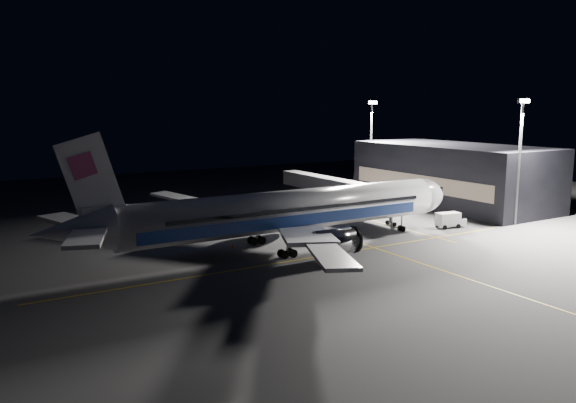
% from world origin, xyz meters
% --- Properties ---
extents(ground, '(200.00, 200.00, 0.00)m').
position_xyz_m(ground, '(0.00, 0.00, 0.00)').
color(ground, '#4C4C4F').
rests_on(ground, ground).
extents(guide_line_main, '(0.25, 80.00, 0.01)m').
position_xyz_m(guide_line_main, '(10.00, 0.00, 0.01)').
color(guide_line_main, gold).
rests_on(guide_line_main, ground).
extents(guide_line_cross, '(70.00, 0.25, 0.01)m').
position_xyz_m(guide_line_cross, '(0.00, -6.00, 0.01)').
color(guide_line_cross, gold).
rests_on(guide_line_cross, ground).
extents(guide_line_side, '(0.25, 40.00, 0.01)m').
position_xyz_m(guide_line_side, '(22.00, 10.00, 0.01)').
color(guide_line_side, gold).
rests_on(guide_line_side, ground).
extents(airliner, '(61.48, 54.22, 16.64)m').
position_xyz_m(airliner, '(-1.08, 0.00, 5.16)').
color(airliner, silver).
rests_on(airliner, ground).
extents(terminal, '(18.12, 40.00, 12.00)m').
position_xyz_m(terminal, '(45.98, 14.00, 6.00)').
color(terminal, black).
rests_on(terminal, ground).
extents(jet_bridge, '(3.60, 34.40, 6.30)m').
position_xyz_m(jet_bridge, '(22.00, 18.06, 4.58)').
color(jet_bridge, '#B2B2B7').
rests_on(jet_bridge, ground).
extents(floodlight_mast_north, '(2.40, 0.68, 20.70)m').
position_xyz_m(floodlight_mast_north, '(40.00, 31.99, 12.37)').
color(floodlight_mast_north, '#59595E').
rests_on(floodlight_mast_north, ground).
extents(floodlight_mast_south, '(2.40, 0.67, 20.70)m').
position_xyz_m(floodlight_mast_south, '(40.00, -6.01, 12.37)').
color(floodlight_mast_south, '#59595E').
rests_on(floodlight_mast_south, ground).
extents(service_truck, '(5.13, 2.74, 2.50)m').
position_xyz_m(service_truck, '(29.05, -2.07, 1.34)').
color(service_truck, white).
rests_on(service_truck, ground).
extents(baggage_tug, '(2.92, 2.66, 1.74)m').
position_xyz_m(baggage_tug, '(-0.89, 17.61, 0.80)').
color(baggage_tug, black).
rests_on(baggage_tug, ground).
extents(safety_cone_a, '(0.37, 0.37, 0.55)m').
position_xyz_m(safety_cone_a, '(-6.81, 4.00, 0.28)').
color(safety_cone_a, '#FF4C0A').
rests_on(safety_cone_a, ground).
extents(safety_cone_b, '(0.40, 0.40, 0.61)m').
position_xyz_m(safety_cone_b, '(4.42, 9.46, 0.30)').
color(safety_cone_b, '#FF4C0A').
rests_on(safety_cone_b, ground).
extents(safety_cone_c, '(0.42, 0.42, 0.63)m').
position_xyz_m(safety_cone_c, '(-4.78, 14.00, 0.31)').
color(safety_cone_c, '#FF4C0A').
rests_on(safety_cone_c, ground).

